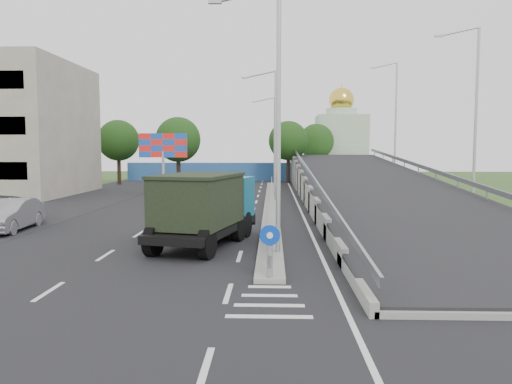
{
  "coord_description": "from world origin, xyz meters",
  "views": [
    {
      "loc": [
        0.08,
        -13.15,
        4.22
      ],
      "look_at": [
        -0.69,
        10.1,
        2.2
      ],
      "focal_mm": 35.0,
      "sensor_mm": 36.0,
      "label": 1
    }
  ],
  "objects_px": {
    "dump_truck": "(206,205)",
    "lamp_post_near": "(274,107)",
    "lamp_post_mid": "(273,128)",
    "lamp_post_far": "(273,135)",
    "parked_car_b": "(10,215)",
    "sign_bollard": "(270,251)",
    "billboard": "(163,149)",
    "church": "(341,141)"
  },
  "relations": [
    {
      "from": "dump_truck",
      "to": "lamp_post_near",
      "type": "bearing_deg",
      "value": -26.02
    },
    {
      "from": "lamp_post_mid",
      "to": "lamp_post_far",
      "type": "height_order",
      "value": "same"
    },
    {
      "from": "parked_car_b",
      "to": "lamp_post_far",
      "type": "bearing_deg",
      "value": 65.05
    },
    {
      "from": "sign_bollard",
      "to": "billboard",
      "type": "height_order",
      "value": "billboard"
    },
    {
      "from": "sign_bollard",
      "to": "lamp_post_mid",
      "type": "relative_size",
      "value": 0.17
    },
    {
      "from": "sign_bollard",
      "to": "dump_truck",
      "type": "distance_m",
      "value": 6.93
    },
    {
      "from": "lamp_post_far",
      "to": "billboard",
      "type": "bearing_deg",
      "value": -116.84
    },
    {
      "from": "lamp_post_near",
      "to": "dump_truck",
      "type": "relative_size",
      "value": 1.33
    },
    {
      "from": "lamp_post_far",
      "to": "dump_truck",
      "type": "height_order",
      "value": "lamp_post_far"
    },
    {
      "from": "dump_truck",
      "to": "billboard",
      "type": "bearing_deg",
      "value": 121.16
    },
    {
      "from": "lamp_post_far",
      "to": "lamp_post_near",
      "type": "bearing_deg",
      "value": -90.0
    },
    {
      "from": "lamp_post_far",
      "to": "sign_bollard",
      "type": "bearing_deg",
      "value": -90.14
    },
    {
      "from": "lamp_post_far",
      "to": "church",
      "type": "bearing_deg",
      "value": 54.76
    },
    {
      "from": "billboard",
      "to": "dump_truck",
      "type": "xyz_separation_m",
      "value": [
        6.16,
        -19.55,
        -2.43
      ]
    },
    {
      "from": "lamp_post_far",
      "to": "dump_truck",
      "type": "relative_size",
      "value": 1.33
    },
    {
      "from": "sign_bollard",
      "to": "lamp_post_mid",
      "type": "xyz_separation_m",
      "value": [
        0.11,
        23.83,
        4.77
      ]
    },
    {
      "from": "parked_car_b",
      "to": "billboard",
      "type": "bearing_deg",
      "value": 71.36
    },
    {
      "from": "lamp_post_near",
      "to": "dump_truck",
      "type": "bearing_deg",
      "value": 140.3
    },
    {
      "from": "lamp_post_mid",
      "to": "dump_truck",
      "type": "relative_size",
      "value": 1.33
    },
    {
      "from": "lamp_post_near",
      "to": "parked_car_b",
      "type": "bearing_deg",
      "value": 156.68
    },
    {
      "from": "sign_bollard",
      "to": "parked_car_b",
      "type": "height_order",
      "value": "sign_bollard"
    },
    {
      "from": "lamp_post_mid",
      "to": "parked_car_b",
      "type": "xyz_separation_m",
      "value": [
        -13.53,
        -14.17,
        -4.98
      ]
    },
    {
      "from": "billboard",
      "to": "parked_car_b",
      "type": "relative_size",
      "value": 1.1
    },
    {
      "from": "lamp_post_far",
      "to": "billboard",
      "type": "height_order",
      "value": "lamp_post_far"
    },
    {
      "from": "church",
      "to": "dump_truck",
      "type": "height_order",
      "value": "church"
    },
    {
      "from": "billboard",
      "to": "lamp_post_near",
      "type": "bearing_deg",
      "value": -67.51
    },
    {
      "from": "church",
      "to": "billboard",
      "type": "relative_size",
      "value": 2.51
    },
    {
      "from": "lamp_post_far",
      "to": "billboard",
      "type": "xyz_separation_m",
      "value": [
        -9.11,
        -18.0,
        -1.62
      ]
    },
    {
      "from": "lamp_post_mid",
      "to": "billboard",
      "type": "bearing_deg",
      "value": 167.62
    },
    {
      "from": "sign_bollard",
      "to": "church",
      "type": "distance_m",
      "value": 58.84
    },
    {
      "from": "lamp_post_far",
      "to": "church",
      "type": "relative_size",
      "value": 0.73
    },
    {
      "from": "parked_car_b",
      "to": "lamp_post_mid",
      "type": "bearing_deg",
      "value": 42.97
    },
    {
      "from": "sign_bollard",
      "to": "parked_car_b",
      "type": "distance_m",
      "value": 16.54
    },
    {
      "from": "lamp_post_mid",
      "to": "lamp_post_far",
      "type": "xyz_separation_m",
      "value": [
        0.0,
        20.0,
        0.0
      ]
    },
    {
      "from": "lamp_post_near",
      "to": "church",
      "type": "height_order",
      "value": "church"
    },
    {
      "from": "billboard",
      "to": "dump_truck",
      "type": "relative_size",
      "value": 0.72
    },
    {
      "from": "parked_car_b",
      "to": "church",
      "type": "bearing_deg",
      "value": 60.73
    },
    {
      "from": "lamp_post_mid",
      "to": "dump_truck",
      "type": "height_order",
      "value": "lamp_post_mid"
    },
    {
      "from": "sign_bollard",
      "to": "church",
      "type": "bearing_deg",
      "value": 80.19
    },
    {
      "from": "lamp_post_far",
      "to": "parked_car_b",
      "type": "height_order",
      "value": "lamp_post_far"
    },
    {
      "from": "lamp_post_mid",
      "to": "parked_car_b",
      "type": "bearing_deg",
      "value": -133.69
    },
    {
      "from": "lamp_post_far",
      "to": "church",
      "type": "xyz_separation_m",
      "value": [
        9.89,
        14.0,
        -0.5
      ]
    }
  ]
}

